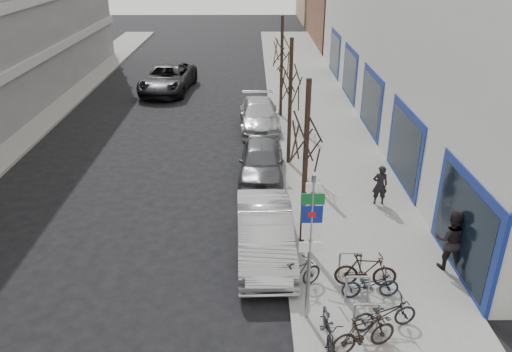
{
  "coord_description": "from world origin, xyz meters",
  "views": [
    {
      "loc": [
        1.02,
        -10.09,
        8.92
      ],
      "look_at": [
        1.14,
        4.62,
        2.0
      ],
      "focal_mm": 35.0,
      "sensor_mm": 36.0,
      "label": 1
    }
  ],
  "objects_px": {
    "parked_car_back": "(259,115)",
    "pedestrian_near": "(380,185)",
    "tree_near": "(307,126)",
    "meter_front": "(289,230)",
    "bike_mid_curb": "(371,282)",
    "highway_sign_pole": "(310,241)",
    "bike_rack": "(358,286)",
    "bike_near_left": "(328,325)",
    "bike_far_curb": "(385,311)",
    "tree_far": "(282,43)",
    "parked_car_mid": "(262,161)",
    "meter_back": "(274,116)",
    "parked_car_front": "(265,233)",
    "bike_far_inner": "(366,270)",
    "pedestrian_far": "(451,239)",
    "bike_near_right": "(364,333)",
    "lane_car": "(168,78)",
    "tree_mid": "(291,73)",
    "bike_mid_inner": "(298,275)",
    "meter_mid": "(280,159)"
  },
  "relations": [
    {
      "from": "meter_mid",
      "to": "parked_car_front",
      "type": "distance_m",
      "value": 5.52
    },
    {
      "from": "bike_far_curb",
      "to": "tree_mid",
      "type": "bearing_deg",
      "value": -3.1
    },
    {
      "from": "bike_mid_inner",
      "to": "parked_car_back",
      "type": "height_order",
      "value": "parked_car_back"
    },
    {
      "from": "bike_near_right",
      "to": "lane_car",
      "type": "distance_m",
      "value": 24.58
    },
    {
      "from": "highway_sign_pole",
      "to": "lane_car",
      "type": "height_order",
      "value": "highway_sign_pole"
    },
    {
      "from": "tree_far",
      "to": "bike_far_inner",
      "type": "relative_size",
      "value": 3.15
    },
    {
      "from": "highway_sign_pole",
      "to": "bike_far_inner",
      "type": "relative_size",
      "value": 2.41
    },
    {
      "from": "meter_front",
      "to": "bike_near_left",
      "type": "bearing_deg",
      "value": -80.0
    },
    {
      "from": "parked_car_back",
      "to": "bike_far_curb",
      "type": "bearing_deg",
      "value": -81.17
    },
    {
      "from": "tree_far",
      "to": "bike_far_curb",
      "type": "height_order",
      "value": "tree_far"
    },
    {
      "from": "pedestrian_near",
      "to": "tree_mid",
      "type": "bearing_deg",
      "value": -49.42
    },
    {
      "from": "parked_car_back",
      "to": "pedestrian_near",
      "type": "bearing_deg",
      "value": -65.75
    },
    {
      "from": "meter_back",
      "to": "tree_mid",
      "type": "bearing_deg",
      "value": -83.58
    },
    {
      "from": "bike_rack",
      "to": "bike_mid_inner",
      "type": "xyz_separation_m",
      "value": [
        -1.55,
        0.49,
        -0.01
      ]
    },
    {
      "from": "bike_mid_curb",
      "to": "pedestrian_near",
      "type": "height_order",
      "value": "pedestrian_near"
    },
    {
      "from": "tree_near",
      "to": "meter_back",
      "type": "xyz_separation_m",
      "value": [
        -0.45,
        10.5,
        -3.19
      ]
    },
    {
      "from": "tree_near",
      "to": "parked_car_front",
      "type": "height_order",
      "value": "tree_near"
    },
    {
      "from": "bike_far_curb",
      "to": "parked_car_mid",
      "type": "xyz_separation_m",
      "value": [
        -2.89,
        9.12,
        0.09
      ]
    },
    {
      "from": "meter_back",
      "to": "bike_far_inner",
      "type": "bearing_deg",
      "value": -81.05
    },
    {
      "from": "meter_front",
      "to": "bike_mid_inner",
      "type": "height_order",
      "value": "meter_front"
    },
    {
      "from": "parked_car_front",
      "to": "bike_near_left",
      "type": "bearing_deg",
      "value": -71.54
    },
    {
      "from": "bike_near_left",
      "to": "parked_car_front",
      "type": "distance_m",
      "value": 4.13
    },
    {
      "from": "parked_car_mid",
      "to": "meter_front",
      "type": "bearing_deg",
      "value": -80.25
    },
    {
      "from": "highway_sign_pole",
      "to": "bike_rack",
      "type": "height_order",
      "value": "highway_sign_pole"
    },
    {
      "from": "bike_mid_curb",
      "to": "bike_near_left",
      "type": "bearing_deg",
      "value": 136.74
    },
    {
      "from": "tree_near",
      "to": "bike_near_left",
      "type": "height_order",
      "value": "tree_near"
    },
    {
      "from": "bike_mid_curb",
      "to": "meter_mid",
      "type": "bearing_deg",
      "value": 11.57
    },
    {
      "from": "bike_rack",
      "to": "pedestrian_far",
      "type": "bearing_deg",
      "value": 27.64
    },
    {
      "from": "bike_rack",
      "to": "bike_near_left",
      "type": "xyz_separation_m",
      "value": [
        -0.97,
        -1.44,
        -0.03
      ]
    },
    {
      "from": "bike_near_left",
      "to": "bike_far_curb",
      "type": "xyz_separation_m",
      "value": [
        1.46,
        0.43,
        0.04
      ]
    },
    {
      "from": "lane_car",
      "to": "pedestrian_far",
      "type": "xyz_separation_m",
      "value": [
        11.23,
        -19.89,
        0.25
      ]
    },
    {
      "from": "tree_near",
      "to": "meter_front",
      "type": "height_order",
      "value": "tree_near"
    },
    {
      "from": "bike_far_curb",
      "to": "lane_car",
      "type": "relative_size",
      "value": 0.27
    },
    {
      "from": "bike_near_right",
      "to": "bike_rack",
      "type": "bearing_deg",
      "value": -25.03
    },
    {
      "from": "bike_far_curb",
      "to": "parked_car_mid",
      "type": "relative_size",
      "value": 0.38
    },
    {
      "from": "highway_sign_pole",
      "to": "lane_car",
      "type": "relative_size",
      "value": 0.68
    },
    {
      "from": "tree_near",
      "to": "tree_far",
      "type": "xyz_separation_m",
      "value": [
        0.0,
        13.0,
        0.0
      ]
    },
    {
      "from": "bike_far_inner",
      "to": "tree_near",
      "type": "bearing_deg",
      "value": 39.32
    },
    {
      "from": "tree_far",
      "to": "bike_near_left",
      "type": "height_order",
      "value": "tree_far"
    },
    {
      "from": "bike_near_left",
      "to": "tree_mid",
      "type": "bearing_deg",
      "value": 92.48
    },
    {
      "from": "bike_rack",
      "to": "lane_car",
      "type": "distance_m",
      "value": 22.99
    },
    {
      "from": "bike_mid_curb",
      "to": "lane_car",
      "type": "bearing_deg",
      "value": 18.91
    },
    {
      "from": "bike_rack",
      "to": "tree_far",
      "type": "distance_m",
      "value": 16.31
    },
    {
      "from": "bike_far_inner",
      "to": "parked_car_mid",
      "type": "height_order",
      "value": "parked_car_mid"
    },
    {
      "from": "parked_car_back",
      "to": "pedestrian_near",
      "type": "height_order",
      "value": "pedestrian_near"
    },
    {
      "from": "bike_far_inner",
      "to": "bike_far_curb",
      "type": "bearing_deg",
      "value": -171.08
    },
    {
      "from": "bike_far_curb",
      "to": "parked_car_front",
      "type": "bearing_deg",
      "value": 27.69
    },
    {
      "from": "parked_car_mid",
      "to": "meter_back",
      "type": "bearing_deg",
      "value": 84.2
    },
    {
      "from": "tree_far",
      "to": "lane_car",
      "type": "distance_m",
      "value": 9.55
    },
    {
      "from": "parked_car_front",
      "to": "bike_near_right",
      "type": "bearing_deg",
      "value": -63.99
    }
  ]
}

